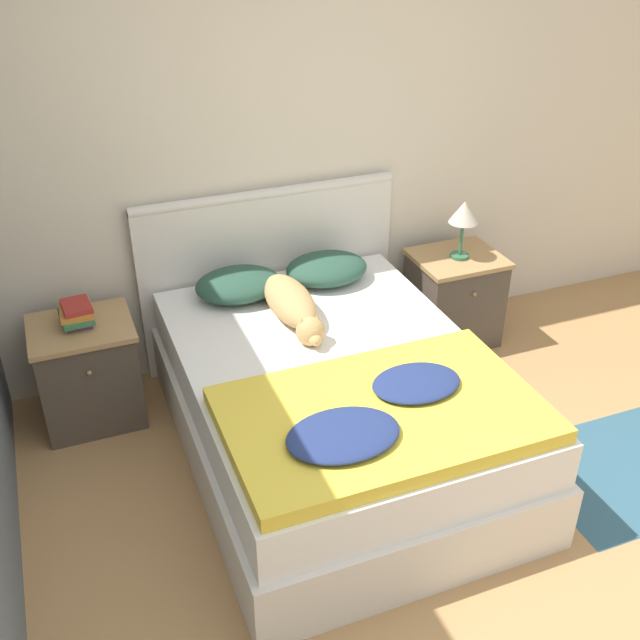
{
  "coord_description": "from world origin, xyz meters",
  "views": [
    {
      "loc": [
        -1.28,
        -1.68,
        2.54
      ],
      "look_at": [
        -0.13,
        1.25,
        0.67
      ],
      "focal_mm": 42.0,
      "sensor_mm": 36.0,
      "label": 1
    }
  ],
  "objects_px": {
    "nightstand_right": "(453,298)",
    "book_stack": "(77,313)",
    "pillow_right": "(327,269)",
    "table_lamp": "(464,215)",
    "bed": "(335,406)",
    "dog": "(292,304)",
    "nightstand_left": "(88,372)",
    "pillow_left": "(238,284)"
  },
  "relations": [
    {
      "from": "nightstand_left",
      "to": "book_stack",
      "type": "distance_m",
      "value": 0.34
    },
    {
      "from": "nightstand_left",
      "to": "nightstand_right",
      "type": "relative_size",
      "value": 1.0
    },
    {
      "from": "pillow_right",
      "to": "book_stack",
      "type": "xyz_separation_m",
      "value": [
        -1.36,
        0.01,
        -0.01
      ]
    },
    {
      "from": "bed",
      "to": "nightstand_left",
      "type": "xyz_separation_m",
      "value": [
        -1.1,
        0.74,
        0.01
      ]
    },
    {
      "from": "pillow_right",
      "to": "nightstand_left",
      "type": "bearing_deg",
      "value": -179.39
    },
    {
      "from": "book_stack",
      "to": "pillow_left",
      "type": "bearing_deg",
      "value": -1.01
    },
    {
      "from": "bed",
      "to": "nightstand_left",
      "type": "distance_m",
      "value": 1.32
    },
    {
      "from": "bed",
      "to": "dog",
      "type": "xyz_separation_m",
      "value": [
        -0.06,
        0.42,
        0.37
      ]
    },
    {
      "from": "bed",
      "to": "pillow_right",
      "type": "distance_m",
      "value": 0.87
    },
    {
      "from": "book_stack",
      "to": "table_lamp",
      "type": "relative_size",
      "value": 0.62
    },
    {
      "from": "pillow_left",
      "to": "dog",
      "type": "height_order",
      "value": "dog"
    },
    {
      "from": "nightstand_left",
      "to": "nightstand_right",
      "type": "height_order",
      "value": "same"
    },
    {
      "from": "bed",
      "to": "nightstand_right",
      "type": "bearing_deg",
      "value": 33.75
    },
    {
      "from": "nightstand_right",
      "to": "book_stack",
      "type": "height_order",
      "value": "book_stack"
    },
    {
      "from": "dog",
      "to": "table_lamp",
      "type": "xyz_separation_m",
      "value": [
        1.16,
        0.29,
        0.2
      ]
    },
    {
      "from": "nightstand_left",
      "to": "nightstand_right",
      "type": "xyz_separation_m",
      "value": [
        2.2,
        0.0,
        0.0
      ]
    },
    {
      "from": "bed",
      "to": "book_stack",
      "type": "relative_size",
      "value": 8.84
    },
    {
      "from": "pillow_right",
      "to": "table_lamp",
      "type": "bearing_deg",
      "value": -2.18
    },
    {
      "from": "pillow_right",
      "to": "dog",
      "type": "bearing_deg",
      "value": -134.46
    },
    {
      "from": "bed",
      "to": "pillow_left",
      "type": "xyz_separation_m",
      "value": [
        -0.26,
        0.75,
        0.36
      ]
    },
    {
      "from": "dog",
      "to": "table_lamp",
      "type": "distance_m",
      "value": 1.22
    },
    {
      "from": "pillow_right",
      "to": "dog",
      "type": "height_order",
      "value": "dog"
    },
    {
      "from": "pillow_left",
      "to": "book_stack",
      "type": "xyz_separation_m",
      "value": [
        -0.84,
        0.01,
        -0.01
      ]
    },
    {
      "from": "nightstand_right",
      "to": "pillow_left",
      "type": "xyz_separation_m",
      "value": [
        -1.36,
        0.01,
        0.35
      ]
    },
    {
      "from": "nightstand_right",
      "to": "pillow_left",
      "type": "bearing_deg",
      "value": 179.39
    },
    {
      "from": "nightstand_right",
      "to": "dog",
      "type": "xyz_separation_m",
      "value": [
        -1.16,
        -0.31,
        0.36
      ]
    },
    {
      "from": "nightstand_right",
      "to": "book_stack",
      "type": "distance_m",
      "value": 2.23
    },
    {
      "from": "nightstand_left",
      "to": "nightstand_right",
      "type": "distance_m",
      "value": 2.2
    },
    {
      "from": "nightstand_right",
      "to": "table_lamp",
      "type": "distance_m",
      "value": 0.56
    },
    {
      "from": "table_lamp",
      "to": "dog",
      "type": "bearing_deg",
      "value": -165.83
    },
    {
      "from": "nightstand_left",
      "to": "book_stack",
      "type": "height_order",
      "value": "book_stack"
    },
    {
      "from": "nightstand_right",
      "to": "pillow_right",
      "type": "xyz_separation_m",
      "value": [
        -0.84,
        0.01,
        0.35
      ]
    },
    {
      "from": "pillow_right",
      "to": "table_lamp",
      "type": "height_order",
      "value": "table_lamp"
    },
    {
      "from": "pillow_right",
      "to": "nightstand_right",
      "type": "bearing_deg",
      "value": -0.98
    },
    {
      "from": "pillow_left",
      "to": "pillow_right",
      "type": "bearing_deg",
      "value": 0.0
    },
    {
      "from": "table_lamp",
      "to": "bed",
      "type": "bearing_deg",
      "value": -146.89
    },
    {
      "from": "nightstand_right",
      "to": "book_stack",
      "type": "relative_size",
      "value": 2.59
    },
    {
      "from": "dog",
      "to": "book_stack",
      "type": "height_order",
      "value": "dog"
    },
    {
      "from": "bed",
      "to": "nightstand_right",
      "type": "height_order",
      "value": "nightstand_right"
    },
    {
      "from": "bed",
      "to": "table_lamp",
      "type": "relative_size",
      "value": 5.52
    },
    {
      "from": "nightstand_left",
      "to": "pillow_left",
      "type": "bearing_deg",
      "value": 0.98
    },
    {
      "from": "pillow_left",
      "to": "book_stack",
      "type": "height_order",
      "value": "pillow_left"
    }
  ]
}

